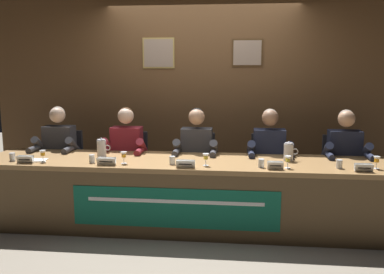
{
  "coord_description": "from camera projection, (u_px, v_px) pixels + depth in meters",
  "views": [
    {
      "loc": [
        0.49,
        -4.42,
        1.72
      ],
      "look_at": [
        0.0,
        0.0,
        0.98
      ],
      "focal_mm": 39.99,
      "sensor_mm": 36.0,
      "label": 1
    }
  ],
  "objects": [
    {
      "name": "chair_left",
      "position": [
        130.0,
        170.0,
        5.3
      ],
      "size": [
        0.44,
        0.44,
        0.91
      ],
      "color": "black",
      "rests_on": "ground_plane"
    },
    {
      "name": "wall_back_panelled",
      "position": [
        203.0,
        97.0,
        5.74
      ],
      "size": [
        5.72,
        0.14,
        2.6
      ],
      "color": "brown",
      "rests_on": "ground_plane"
    },
    {
      "name": "water_cup_center",
      "position": [
        172.0,
        161.0,
        4.35
      ],
      "size": [
        0.06,
        0.06,
        0.08
      ],
      "color": "silver",
      "rests_on": "conference_table"
    },
    {
      "name": "juice_glass_right",
      "position": [
        288.0,
        160.0,
        4.18
      ],
      "size": [
        0.06,
        0.06,
        0.12
      ],
      "color": "white",
      "rests_on": "conference_table"
    },
    {
      "name": "water_pitcher_right_side",
      "position": [
        289.0,
        152.0,
        4.51
      ],
      "size": [
        0.15,
        0.1,
        0.21
      ],
      "color": "silver",
      "rests_on": "conference_table"
    },
    {
      "name": "document_stack_far_left",
      "position": [
        36.0,
        160.0,
        4.51
      ],
      "size": [
        0.23,
        0.18,
        0.01
      ],
      "color": "white",
      "rests_on": "conference_table"
    },
    {
      "name": "chair_right",
      "position": [
        268.0,
        174.0,
        5.12
      ],
      "size": [
        0.44,
        0.44,
        0.91
      ],
      "color": "black",
      "rests_on": "ground_plane"
    },
    {
      "name": "water_cup_far_left",
      "position": [
        12.0,
        157.0,
        4.51
      ],
      "size": [
        0.06,
        0.06,
        0.08
      ],
      "color": "silver",
      "rests_on": "conference_table"
    },
    {
      "name": "nameplate_far_right",
      "position": [
        364.0,
        168.0,
        4.04
      ],
      "size": [
        0.17,
        0.06,
        0.08
      ],
      "color": "white",
      "rests_on": "conference_table"
    },
    {
      "name": "juice_glass_far_right",
      "position": [
        377.0,
        160.0,
        4.15
      ],
      "size": [
        0.06,
        0.06,
        0.12
      ],
      "color": "white",
      "rests_on": "conference_table"
    },
    {
      "name": "conference_table",
      "position": [
        191.0,
        182.0,
        4.46
      ],
      "size": [
        4.52,
        0.89,
        0.73
      ],
      "color": "olive",
      "rests_on": "ground_plane"
    },
    {
      "name": "ground_plane",
      "position": [
        192.0,
        225.0,
        4.67
      ],
      "size": [
        12.0,
        12.0,
        0.0
      ],
      "primitive_type": "plane",
      "color": "gray"
    },
    {
      "name": "panelist_far_left",
      "position": [
        57.0,
        150.0,
        5.15
      ],
      "size": [
        0.51,
        0.48,
        1.24
      ],
      "color": "black",
      "rests_on": "ground_plane"
    },
    {
      "name": "panelist_left",
      "position": [
        125.0,
        151.0,
        5.06
      ],
      "size": [
        0.51,
        0.48,
        1.24
      ],
      "color": "black",
      "rests_on": "ground_plane"
    },
    {
      "name": "water_cup_right",
      "position": [
        261.0,
        164.0,
        4.22
      ],
      "size": [
        0.06,
        0.06,
        0.08
      ],
      "color": "silver",
      "rests_on": "conference_table"
    },
    {
      "name": "panelist_center",
      "position": [
        196.0,
        153.0,
        4.97
      ],
      "size": [
        0.51,
        0.48,
        1.24
      ],
      "color": "black",
      "rests_on": "ground_plane"
    },
    {
      "name": "water_cup_left",
      "position": [
        92.0,
        159.0,
        4.42
      ],
      "size": [
        0.06,
        0.06,
        0.08
      ],
      "color": "silver",
      "rests_on": "conference_table"
    },
    {
      "name": "panelist_right",
      "position": [
        269.0,
        155.0,
        4.87
      ],
      "size": [
        0.51,
        0.48,
        1.24
      ],
      "color": "black",
      "rests_on": "ground_plane"
    },
    {
      "name": "nameplate_left",
      "position": [
        106.0,
        161.0,
        4.31
      ],
      "size": [
        0.19,
        0.06,
        0.08
      ],
      "color": "white",
      "rests_on": "conference_table"
    },
    {
      "name": "juice_glass_far_left",
      "position": [
        43.0,
        154.0,
        4.45
      ],
      "size": [
        0.06,
        0.06,
        0.12
      ],
      "color": "white",
      "rests_on": "conference_table"
    },
    {
      "name": "chair_far_left",
      "position": [
        65.0,
        168.0,
        5.39
      ],
      "size": [
        0.44,
        0.44,
        0.91
      ],
      "color": "black",
      "rests_on": "ground_plane"
    },
    {
      "name": "juice_glass_left",
      "position": [
        124.0,
        155.0,
        4.37
      ],
      "size": [
        0.06,
        0.06,
        0.12
      ],
      "color": "white",
      "rests_on": "conference_table"
    },
    {
      "name": "nameplate_center",
      "position": [
        186.0,
        164.0,
        4.2
      ],
      "size": [
        0.18,
        0.06,
        0.08
      ],
      "color": "white",
      "rests_on": "conference_table"
    },
    {
      "name": "nameplate_right",
      "position": [
        275.0,
        165.0,
        4.14
      ],
      "size": [
        0.15,
        0.06,
        0.08
      ],
      "color": "white",
      "rests_on": "conference_table"
    },
    {
      "name": "juice_glass_center",
      "position": [
        206.0,
        157.0,
        4.28
      ],
      "size": [
        0.06,
        0.06,
        0.12
      ],
      "color": "white",
      "rests_on": "conference_table"
    },
    {
      "name": "panelist_far_right",
      "position": [
        346.0,
        156.0,
        4.78
      ],
      "size": [
        0.51,
        0.48,
        1.24
      ],
      "color": "black",
      "rests_on": "ground_plane"
    },
    {
      "name": "water_cup_far_right",
      "position": [
        339.0,
        164.0,
        4.18
      ],
      "size": [
        0.06,
        0.06,
        0.08
      ],
      "color": "silver",
      "rests_on": "conference_table"
    },
    {
      "name": "chair_center",
      "position": [
        198.0,
        172.0,
        5.21
      ],
      "size": [
        0.44,
        0.44,
        0.91
      ],
      "color": "black",
      "rests_on": "ground_plane"
    },
    {
      "name": "nameplate_far_left",
      "position": [
        25.0,
        159.0,
        4.4
      ],
      "size": [
        0.17,
        0.06,
        0.08
      ],
      "color": "white",
      "rests_on": "conference_table"
    },
    {
      "name": "water_pitcher_left_side",
      "position": [
        102.0,
        148.0,
        4.72
      ],
      "size": [
        0.15,
        0.1,
        0.21
      ],
      "color": "silver",
      "rests_on": "conference_table"
    },
    {
      "name": "chair_far_right",
      "position": [
        340.0,
        176.0,
        5.03
      ],
      "size": [
        0.44,
        0.44,
        0.91
      ],
      "color": "black",
      "rests_on": "ground_plane"
    }
  ]
}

